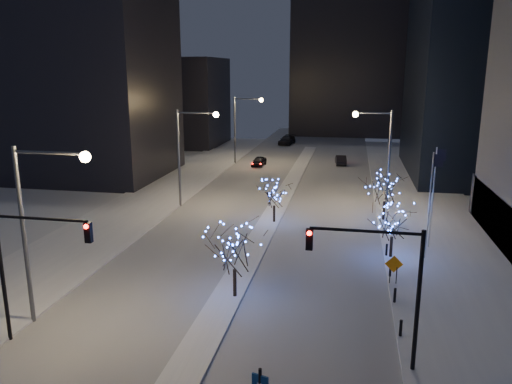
% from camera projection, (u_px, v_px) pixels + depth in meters
% --- Properties ---
extents(ground, '(160.00, 160.00, 0.00)m').
position_uv_depth(ground, '(192.00, 360.00, 24.46)').
color(ground, silver).
rests_on(ground, ground).
extents(road, '(20.00, 130.00, 0.02)m').
position_uv_depth(road, '(286.00, 192.00, 57.84)').
color(road, '#A4A9B3').
rests_on(road, ground).
extents(median, '(2.00, 80.00, 0.15)m').
position_uv_depth(median, '(280.00, 203.00, 53.06)').
color(median, silver).
rests_on(median, ground).
extents(east_sidewalk, '(10.00, 90.00, 0.15)m').
position_uv_depth(east_sidewalk, '(444.00, 243.00, 40.78)').
color(east_sidewalk, silver).
rests_on(east_sidewalk, ground).
extents(west_sidewalk, '(8.00, 90.00, 0.15)m').
position_uv_depth(west_sidewalk, '(114.00, 223.00, 46.08)').
color(west_sidewalk, silver).
rests_on(west_sidewalk, ground).
extents(filler_west_near, '(22.00, 18.00, 24.00)m').
position_uv_depth(filler_west_near, '(79.00, 84.00, 64.87)').
color(filler_west_near, black).
rests_on(filler_west_near, ground).
extents(filler_west_far, '(18.00, 16.00, 16.00)m').
position_uv_depth(filler_west_far, '(174.00, 102.00, 94.08)').
color(filler_west_far, black).
rests_on(filler_west_far, ground).
extents(horizon_block, '(24.00, 14.00, 42.00)m').
position_uv_depth(horizon_block, '(350.00, 35.00, 106.13)').
color(horizon_block, black).
rests_on(horizon_block, ground).
extents(street_lamp_w_near, '(4.40, 0.56, 10.00)m').
position_uv_depth(street_lamp_w_near, '(39.00, 212.00, 26.45)').
color(street_lamp_w_near, '#595E66').
rests_on(street_lamp_w_near, ground).
extents(street_lamp_w_mid, '(4.40, 0.56, 10.00)m').
position_uv_depth(street_lamp_w_mid, '(188.00, 145.00, 50.30)').
color(street_lamp_w_mid, '#595E66').
rests_on(street_lamp_w_mid, ground).
extents(street_lamp_w_far, '(4.40, 0.56, 10.00)m').
position_uv_depth(street_lamp_w_far, '(242.00, 121.00, 74.15)').
color(street_lamp_w_far, '#595E66').
rests_on(street_lamp_w_far, ground).
extents(street_lamp_east, '(3.90, 0.56, 10.00)m').
position_uv_depth(street_lamp_east, '(380.00, 146.00, 49.70)').
color(street_lamp_east, '#595E66').
rests_on(street_lamp_east, ground).
extents(traffic_signal_west, '(5.26, 0.43, 7.00)m').
position_uv_depth(traffic_signal_west, '(27.00, 257.00, 24.86)').
color(traffic_signal_west, black).
rests_on(traffic_signal_west, ground).
extents(traffic_signal_east, '(5.26, 0.43, 7.00)m').
position_uv_depth(traffic_signal_east, '(384.00, 275.00, 22.64)').
color(traffic_signal_east, black).
rests_on(traffic_signal_east, ground).
extents(flagpoles, '(1.35, 2.60, 8.00)m').
position_uv_depth(flagpoles, '(433.00, 194.00, 37.33)').
color(flagpoles, silver).
rests_on(flagpoles, east_sidewalk).
extents(bollards, '(0.16, 12.16, 0.90)m').
position_uv_depth(bollards, '(392.00, 282.00, 31.99)').
color(bollards, black).
rests_on(bollards, east_sidewalk).
extents(car_near, '(1.92, 4.19, 1.39)m').
position_uv_depth(car_near, '(259.00, 161.00, 73.69)').
color(car_near, black).
rests_on(car_near, ground).
extents(car_mid, '(1.90, 4.40, 1.41)m').
position_uv_depth(car_mid, '(341.00, 160.00, 74.88)').
color(car_mid, black).
rests_on(car_mid, ground).
extents(car_far, '(3.11, 5.97, 1.65)m').
position_uv_depth(car_far, '(287.00, 140.00, 94.96)').
color(car_far, black).
rests_on(car_far, ground).
extents(holiday_tree_median_near, '(4.47, 4.47, 5.09)m').
position_uv_depth(holiday_tree_median_near, '(234.00, 246.00, 30.26)').
color(holiday_tree_median_near, black).
rests_on(holiday_tree_median_near, median).
extents(holiday_tree_median_far, '(3.10, 3.10, 3.91)m').
position_uv_depth(holiday_tree_median_far, '(274.00, 194.00, 45.63)').
color(holiday_tree_median_far, black).
rests_on(holiday_tree_median_far, median).
extents(holiday_tree_plaza_near, '(4.17, 4.17, 4.15)m').
position_uv_depth(holiday_tree_plaza_near, '(393.00, 222.00, 36.95)').
color(holiday_tree_plaza_near, black).
rests_on(holiday_tree_plaza_near, east_sidewalk).
extents(holiday_tree_plaza_far, '(4.68, 4.68, 4.72)m').
position_uv_depth(holiday_tree_plaza_far, '(385.00, 187.00, 46.17)').
color(holiday_tree_plaza_far, black).
rests_on(holiday_tree_plaza_far, east_sidewalk).
extents(construction_sign, '(1.18, 0.11, 1.95)m').
position_uv_depth(construction_sign, '(394.00, 267.00, 32.58)').
color(construction_sign, black).
rests_on(construction_sign, east_sidewalk).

